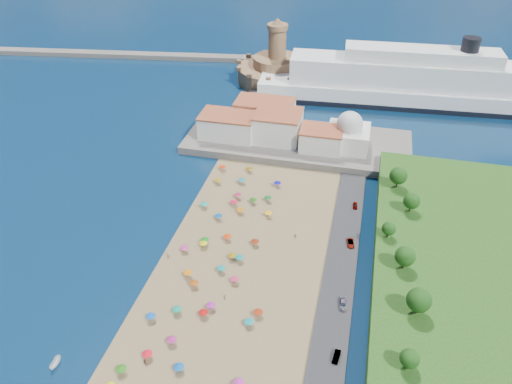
# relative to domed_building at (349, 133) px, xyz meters

# --- Properties ---
(ground) EXTENTS (700.00, 700.00, 0.00)m
(ground) POSITION_rel_domed_building_xyz_m (-30.00, -71.00, -8.97)
(ground) COLOR #071938
(ground) RESTS_ON ground
(terrace) EXTENTS (90.00, 36.00, 3.00)m
(terrace) POSITION_rel_domed_building_xyz_m (-20.00, 2.00, -7.47)
(terrace) COLOR #59544C
(terrace) RESTS_ON ground
(jetty) EXTENTS (18.00, 70.00, 2.40)m
(jetty) POSITION_rel_domed_building_xyz_m (-42.00, 37.00, -7.77)
(jetty) COLOR #59544C
(jetty) RESTS_ON ground
(breakwater) EXTENTS (199.03, 34.77, 2.60)m
(breakwater) POSITION_rel_domed_building_xyz_m (-140.00, 82.00, -7.67)
(breakwater) COLOR #59544C
(breakwater) RESTS_ON ground
(waterfront_buildings) EXTENTS (57.00, 29.00, 11.00)m
(waterfront_buildings) POSITION_rel_domed_building_xyz_m (-33.05, 2.64, -1.10)
(waterfront_buildings) COLOR silver
(waterfront_buildings) RESTS_ON terrace
(domed_building) EXTENTS (16.00, 16.00, 15.00)m
(domed_building) POSITION_rel_domed_building_xyz_m (0.00, 0.00, 0.00)
(domed_building) COLOR silver
(domed_building) RESTS_ON terrace
(fortress) EXTENTS (40.00, 40.00, 32.40)m
(fortress) POSITION_rel_domed_building_xyz_m (-42.00, 67.00, -2.29)
(fortress) COLOR #A67B53
(fortress) RESTS_ON ground
(cruise_ship) EXTENTS (149.14, 31.44, 32.35)m
(cruise_ship) POSITION_rel_domed_building_xyz_m (26.95, 55.33, 0.60)
(cruise_ship) COLOR black
(cruise_ship) RESTS_ON ground
(beach_parasols) EXTENTS (32.15, 116.67, 2.20)m
(beach_parasols) POSITION_rel_domed_building_xyz_m (-31.52, -81.74, -6.83)
(beach_parasols) COLOR gray
(beach_parasols) RESTS_ON beach
(beachgoers) EXTENTS (36.33, 94.44, 1.89)m
(beachgoers) POSITION_rel_domed_building_xyz_m (-31.30, -74.06, -7.86)
(beachgoers) COLOR tan
(beachgoers) RESTS_ON beach
(moored_boats) EXTENTS (6.44, 15.08, 1.60)m
(moored_boats) POSITION_rel_domed_building_xyz_m (-59.42, -120.24, -8.20)
(moored_boats) COLOR white
(moored_boats) RESTS_ON ground
(parked_cars) EXTENTS (2.77, 81.84, 1.35)m
(parked_cars) POSITION_rel_domed_building_xyz_m (6.00, -77.08, -7.63)
(parked_cars) COLOR gray
(parked_cars) RESTS_ON promenade
(hillside_trees) EXTENTS (14.70, 104.36, 7.78)m
(hillside_trees) POSITION_rel_domed_building_xyz_m (19.80, -73.26, 1.17)
(hillside_trees) COLOR #382314
(hillside_trees) RESTS_ON hillside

